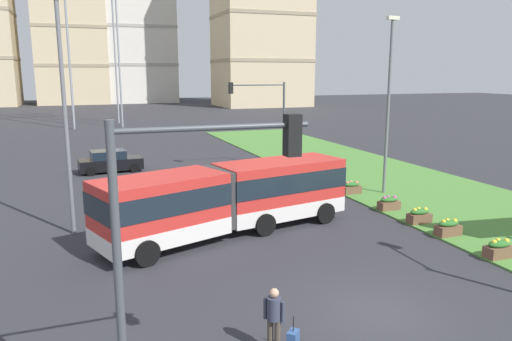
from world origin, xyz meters
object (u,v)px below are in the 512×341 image
object	(u,v)px
pedestrian_crossing	(274,316)
flower_planter_2	(419,216)
flower_planter_4	(352,187)
streetlight_median	(388,100)
traffic_light_far_right	(266,110)
apartment_tower_centre	(135,11)
flower_planter_0	(499,248)
traffic_light_near_left	(182,228)
rolling_suitcase	(293,341)
articulated_bus	(228,198)
car_black_sedan	(110,162)
apartment_tower_westcentre	(68,11)
flower_planter_3	(389,203)
streetlight_left	(65,109)
flower_planter_1	(448,227)

from	to	relation	value
pedestrian_crossing	flower_planter_2	bearing A→B (deg)	35.64
flower_planter_4	streetlight_median	size ratio (longest dim) A/B	0.11
pedestrian_crossing	flower_planter_4	distance (m)	17.23
traffic_light_far_right	apartment_tower_centre	size ratio (longest dim) A/B	0.15
traffic_light_far_right	flower_planter_0	bearing A→B (deg)	-84.75
traffic_light_near_left	apartment_tower_centre	world-z (taller)	apartment_tower_centre
flower_planter_0	rolling_suitcase	bearing A→B (deg)	-163.03
articulated_bus	car_black_sedan	xyz separation A→B (m)	(-4.04, 16.16, -0.90)
flower_planter_2	traffic_light_far_right	xyz separation A→B (m)	(-1.84, 15.33, 3.98)
apartment_tower_westcentre	traffic_light_near_left	bearing A→B (deg)	-88.93
flower_planter_3	flower_planter_0	bearing A→B (deg)	-90.00
pedestrian_crossing	streetlight_left	xyz separation A→B (m)	(-4.85, 11.72, 4.55)
streetlight_median	apartment_tower_westcentre	distance (m)	102.64
pedestrian_crossing	streetlight_left	size ratio (longest dim) A/B	0.17
pedestrian_crossing	flower_planter_1	world-z (taller)	pedestrian_crossing
flower_planter_3	streetlight_median	distance (m)	6.31
rolling_suitcase	articulated_bus	bearing A→B (deg)	82.85
flower_planter_3	traffic_light_near_left	distance (m)	18.31
apartment_tower_centre	streetlight_median	bearing A→B (deg)	-88.73
car_black_sedan	flower_planter_4	distance (m)	17.53
flower_planter_1	streetlight_median	world-z (taller)	streetlight_median
articulated_bus	apartment_tower_centre	xyz separation A→B (m)	(8.54, 104.51, 20.06)
rolling_suitcase	apartment_tower_centre	bearing A→B (deg)	85.12
flower_planter_2	streetlight_left	world-z (taller)	streetlight_left
flower_planter_0	flower_planter_4	size ratio (longest dim) A/B	1.00
traffic_light_far_right	streetlight_left	xyz separation A→B (m)	(-13.53, -11.15, 1.14)
traffic_light_near_left	traffic_light_far_right	distance (m)	27.47
car_black_sedan	streetlight_median	bearing A→B (deg)	-39.84
flower_planter_0	flower_planter_1	distance (m)	2.74
car_black_sedan	traffic_light_near_left	xyz separation A→B (m)	(-0.31, -27.63, 3.53)
rolling_suitcase	apartment_tower_westcentre	size ratio (longest dim) A/B	0.02
pedestrian_crossing	flower_planter_3	xyz separation A→B (m)	(10.52, 9.95, -0.58)
traffic_light_far_right	streetlight_median	xyz separation A→B (m)	(3.74, -9.73, 1.11)
streetlight_left	apartment_tower_westcentre	bearing A→B (deg)	90.00
pedestrian_crossing	rolling_suitcase	world-z (taller)	pedestrian_crossing
traffic_light_far_right	apartment_tower_westcentre	world-z (taller)	apartment_tower_westcentre
apartment_tower_westcentre	apartment_tower_centre	world-z (taller)	apartment_tower_centre
rolling_suitcase	streetlight_left	xyz separation A→B (m)	(-5.30, 11.92, 5.24)
flower_planter_1	streetlight_median	bearing A→B (deg)	75.83
flower_planter_1	flower_planter_2	size ratio (longest dim) A/B	1.00
flower_planter_3	streetlight_median	bearing A→B (deg)	59.29
flower_planter_0	streetlight_median	distance (m)	11.62
flower_planter_2	flower_planter_4	bearing A→B (deg)	90.00
apartment_tower_westcentre	car_black_sedan	bearing A→B (deg)	-88.40
apartment_tower_westcentre	traffic_light_far_right	bearing A→B (deg)	-81.48
rolling_suitcase	apartment_tower_westcentre	bearing A→B (deg)	92.67
flower_planter_1	traffic_light_near_left	bearing A→B (deg)	-149.63
flower_planter_4	apartment_tower_westcentre	size ratio (longest dim) A/B	0.03
flower_planter_0	traffic_light_near_left	xyz separation A→B (m)	(-13.21, -5.00, 3.86)
articulated_bus	flower_planter_4	xyz separation A→B (m)	(8.87, 4.30, -1.23)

